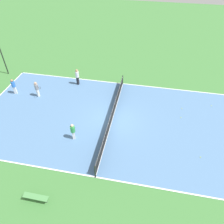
% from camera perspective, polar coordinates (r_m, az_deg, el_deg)
% --- Properties ---
extents(ground_plane, '(80.00, 80.00, 0.00)m').
position_cam_1_polar(ground_plane, '(19.04, 0.00, -2.06)').
color(ground_plane, '#3D7538').
extents(court_surface, '(11.73, 23.45, 0.02)m').
position_cam_1_polar(court_surface, '(19.03, 0.00, -2.03)').
color(court_surface, '#4C729E').
rests_on(court_surface, ground_plane).
extents(tennis_net, '(11.53, 0.10, 1.04)m').
position_cam_1_polar(tennis_net, '(18.67, 0.00, -0.81)').
color(tennis_net, black).
rests_on(tennis_net, court_surface).
extents(bench, '(0.36, 1.59, 0.45)m').
position_cam_1_polar(bench, '(14.92, -19.31, -20.26)').
color(bench, '#4C8C4C').
rests_on(bench, ground_plane).
extents(player_near_blue, '(0.43, 0.43, 1.63)m').
position_cam_1_polar(player_near_blue, '(23.61, -24.32, 6.30)').
color(player_near_blue, white).
rests_on(player_near_blue, court_surface).
extents(player_far_green, '(0.47, 0.47, 1.49)m').
position_cam_1_polar(player_far_green, '(17.15, -10.17, -4.82)').
color(player_far_green, white).
rests_on(player_far_green, court_surface).
extents(player_near_white, '(0.39, 0.39, 1.77)m').
position_cam_1_polar(player_near_white, '(23.18, -9.06, 9.30)').
color(player_near_white, black).
rests_on(player_near_white, court_surface).
extents(player_baseline_gray, '(0.78, 0.96, 1.62)m').
position_cam_1_polar(player_baseline_gray, '(22.38, -19.06, 5.89)').
color(player_baseline_gray, white).
rests_on(player_baseline_gray, court_surface).
extents(tennis_ball_right_alley, '(0.07, 0.07, 0.07)m').
position_cam_1_polar(tennis_ball_right_alley, '(22.44, 24.51, 1.49)').
color(tennis_ball_right_alley, '#CCE033').
rests_on(tennis_ball_right_alley, court_surface).
extents(tennis_ball_midcourt, '(0.07, 0.07, 0.07)m').
position_cam_1_polar(tennis_ball_midcourt, '(17.47, 22.10, -10.87)').
color(tennis_ball_midcourt, '#CCE033').
rests_on(tennis_ball_midcourt, court_surface).
extents(tennis_ball_far_baseline, '(0.07, 0.07, 0.07)m').
position_cam_1_polar(tennis_ball_far_baseline, '(21.11, 17.77, 0.86)').
color(tennis_ball_far_baseline, '#CCE033').
rests_on(tennis_ball_far_baseline, court_surface).
extents(tennis_ball_near_net, '(0.07, 0.07, 0.07)m').
position_cam_1_polar(tennis_ball_near_net, '(20.11, 17.57, -1.39)').
color(tennis_ball_near_net, '#CCE033').
rests_on(tennis_ball_near_net, court_surface).
extents(fence_post_back_right, '(0.12, 0.12, 4.14)m').
position_cam_1_polar(fence_post_back_right, '(27.10, -26.67, 12.76)').
color(fence_post_back_right, black).
rests_on(fence_post_back_right, ground_plane).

